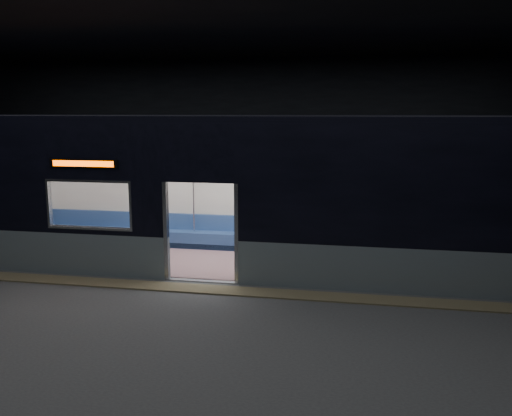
# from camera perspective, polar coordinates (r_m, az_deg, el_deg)

# --- Properties ---
(station_floor) EXTENTS (24.00, 14.00, 0.01)m
(station_floor) POSITION_cam_1_polar(r_m,az_deg,el_deg) (10.31, -7.37, -9.48)
(station_floor) COLOR #47494C
(station_floor) RESTS_ON ground
(station_envelope) EXTENTS (24.00, 14.00, 5.00)m
(station_envelope) POSITION_cam_1_polar(r_m,az_deg,el_deg) (9.71, -7.88, 11.34)
(station_envelope) COLOR black
(station_envelope) RESTS_ON station_floor
(tactile_strip) EXTENTS (22.80, 0.50, 0.03)m
(tactile_strip) POSITION_cam_1_polar(r_m,az_deg,el_deg) (10.80, -6.47, -8.43)
(tactile_strip) COLOR #8C7F59
(tactile_strip) RESTS_ON station_floor
(metro_car) EXTENTS (18.00, 3.04, 3.35)m
(metro_car) POSITION_cam_1_polar(r_m,az_deg,el_deg) (12.26, -3.90, 2.65)
(metro_car) COLOR gray
(metro_car) RESTS_ON station_floor
(passenger) EXTENTS (0.42, 0.68, 1.34)m
(passenger) POSITION_cam_1_polar(r_m,az_deg,el_deg) (13.15, 18.03, -2.00)
(passenger) COLOR black
(passenger) RESTS_ON metro_car
(handbag) EXTENTS (0.36, 0.34, 0.14)m
(handbag) POSITION_cam_1_polar(r_m,az_deg,el_deg) (12.96, 17.99, -2.67)
(handbag) COLOR black
(handbag) RESTS_ON passenger
(transit_map) EXTENTS (1.08, 0.03, 0.70)m
(transit_map) POSITION_cam_1_polar(r_m,az_deg,el_deg) (13.22, 11.13, 1.52)
(transit_map) COLOR white
(transit_map) RESTS_ON metro_car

